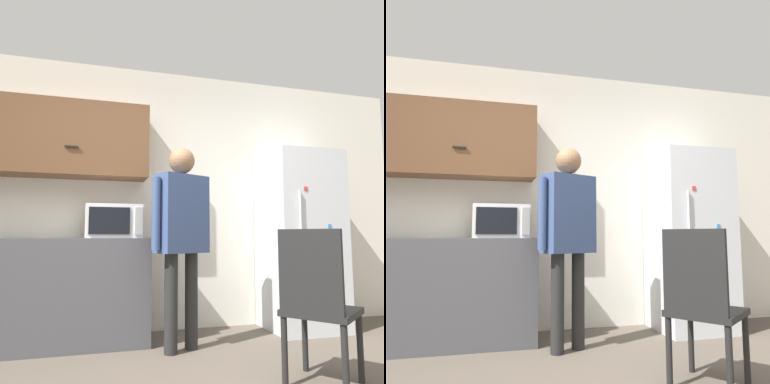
{
  "view_description": "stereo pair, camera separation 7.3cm",
  "coord_description": "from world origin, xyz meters",
  "views": [
    {
      "loc": [
        -0.57,
        -1.73,
        0.94
      ],
      "look_at": [
        0.23,
        1.15,
        1.29
      ],
      "focal_mm": 35.0,
      "sensor_mm": 36.0,
      "label": 1
    },
    {
      "loc": [
        -0.5,
        -1.75,
        0.94
      ],
      "look_at": [
        0.23,
        1.15,
        1.29
      ],
      "focal_mm": 35.0,
      "sensor_mm": 36.0,
      "label": 2
    }
  ],
  "objects": [
    {
      "name": "upper_cabinets",
      "position": [
        -1.11,
        1.91,
        1.85
      ],
      "size": [
        2.17,
        0.37,
        0.71
      ],
      "color": "brown"
    },
    {
      "name": "counter",
      "position": [
        -1.11,
        1.79,
        0.46
      ],
      "size": [
        2.17,
        0.59,
        0.92
      ],
      "color": "#4C4C51",
      "rests_on": "ground_plane"
    },
    {
      "name": "chair",
      "position": [
        0.84,
        0.4,
        0.54
      ],
      "size": [
        0.6,
        0.6,
        0.99
      ],
      "rotation": [
        0.0,
        0.0,
        2.24
      ],
      "color": "black",
      "rests_on": "ground_plane"
    },
    {
      "name": "person",
      "position": [
        0.2,
        1.37,
        1.04
      ],
      "size": [
        0.55,
        0.38,
        1.71
      ],
      "rotation": [
        0.0,
        0.0,
        0.41
      ],
      "color": "black",
      "rests_on": "ground_plane"
    },
    {
      "name": "back_wall",
      "position": [
        0.0,
        2.12,
        1.35
      ],
      "size": [
        6.0,
        0.06,
        2.7
      ],
      "color": "silver",
      "rests_on": "ground_plane"
    },
    {
      "name": "refrigerator",
      "position": [
        1.57,
        1.75,
        0.91
      ],
      "size": [
        0.73,
        0.69,
        1.81
      ],
      "color": "silver",
      "rests_on": "ground_plane"
    },
    {
      "name": "microwave",
      "position": [
        -0.35,
        1.75,
        1.07
      ],
      "size": [
        0.5,
        0.41,
        0.3
      ],
      "color": "white",
      "rests_on": "counter"
    }
  ]
}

